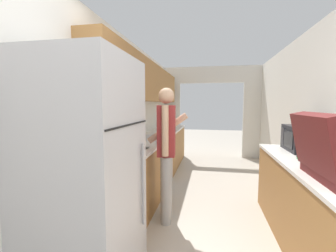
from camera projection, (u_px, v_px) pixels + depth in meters
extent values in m
cube|color=silver|center=(118.00, 119.00, 3.31)|extent=(0.06, 7.72, 2.50)
cube|color=#9E6B38|center=(149.00, 83.00, 4.20)|extent=(0.32, 4.24, 0.68)
cube|color=silver|center=(320.00, 121.00, 2.81)|extent=(0.06, 7.72, 2.50)
cube|color=silver|center=(169.00, 119.00, 6.52)|extent=(0.65, 0.06, 2.05)
cube|color=silver|center=(256.00, 121.00, 6.07)|extent=(0.65, 0.06, 2.05)
cube|color=silver|center=(212.00, 75.00, 6.18)|extent=(3.04, 0.06, 0.45)
cube|color=#9E6B38|center=(130.00, 185.00, 2.91)|extent=(0.60, 1.36, 0.85)
cube|color=silver|center=(129.00, 151.00, 2.86)|extent=(0.62, 1.38, 0.03)
cube|color=#9E6B38|center=(167.00, 148.00, 5.36)|extent=(0.60, 2.09, 0.85)
cube|color=silver|center=(167.00, 130.00, 5.33)|extent=(0.62, 2.10, 0.03)
cube|color=#9EA3A8|center=(129.00, 150.00, 2.86)|extent=(0.42, 0.44, 0.00)
cube|color=#9E6B38|center=(313.00, 208.00, 2.25)|extent=(0.60, 2.10, 0.85)
cube|color=silver|center=(316.00, 165.00, 2.21)|extent=(0.62, 2.13, 0.03)
cube|color=#B7B7BC|center=(86.00, 175.00, 1.76)|extent=(0.73, 0.83, 1.82)
cube|color=black|center=(130.00, 125.00, 1.65)|extent=(0.01, 0.79, 0.01)
cylinder|color=#99999E|center=(144.00, 184.00, 1.96)|extent=(0.02, 0.02, 0.73)
cube|color=#B7B7BC|center=(152.00, 162.00, 3.95)|extent=(0.62, 0.78, 0.88)
cube|color=black|center=(169.00, 163.00, 3.89)|extent=(0.01, 0.53, 0.26)
cylinder|color=#B7B7BC|center=(170.00, 151.00, 3.87)|extent=(0.02, 0.63, 0.02)
cube|color=#B7B7BC|center=(136.00, 133.00, 3.96)|extent=(0.04, 0.78, 0.14)
cylinder|color=#232328|center=(156.00, 140.00, 3.72)|extent=(0.16, 0.16, 0.01)
cylinder|color=#232328|center=(161.00, 137.00, 4.06)|extent=(0.16, 0.16, 0.01)
cylinder|color=#232328|center=(142.00, 139.00, 3.76)|extent=(0.16, 0.16, 0.01)
cylinder|color=#232328|center=(147.00, 136.00, 4.10)|extent=(0.16, 0.16, 0.01)
cylinder|color=#9E9E9E|center=(166.00, 191.00, 2.72)|extent=(0.14, 0.14, 0.83)
cylinder|color=#9E9E9E|center=(167.00, 186.00, 2.89)|extent=(0.14, 0.14, 0.83)
cube|color=maroon|center=(167.00, 131.00, 2.74)|extent=(0.23, 0.23, 0.62)
cylinder|color=#DBAD89|center=(165.00, 131.00, 2.59)|extent=(0.09, 0.09, 0.59)
cylinder|color=#DBAD89|center=(168.00, 128.00, 2.88)|extent=(0.53, 0.13, 0.40)
sphere|color=#DBAD89|center=(167.00, 96.00, 2.70)|extent=(0.19, 0.19, 0.19)
cube|color=#5B1919|center=(318.00, 142.00, 1.69)|extent=(0.20, 0.65, 0.45)
cube|color=#2D2D33|center=(328.00, 142.00, 1.98)|extent=(0.26, 0.02, 0.10)
cube|color=black|center=(303.00, 139.00, 2.78)|extent=(0.35, 0.53, 0.32)
cube|color=black|center=(289.00, 139.00, 2.76)|extent=(0.01, 0.32, 0.21)
cube|color=#38383D|center=(283.00, 136.00, 2.99)|extent=(0.01, 0.11, 0.23)
cube|color=#33894C|center=(312.00, 161.00, 2.27)|extent=(0.20, 0.28, 0.03)
cube|color=black|center=(313.00, 158.00, 2.26)|extent=(0.22, 0.24, 0.03)
cube|color=white|center=(315.00, 155.00, 2.26)|extent=(0.22, 0.29, 0.02)
cube|color=#33894C|center=(315.00, 154.00, 2.25)|extent=(0.21, 0.23, 0.02)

